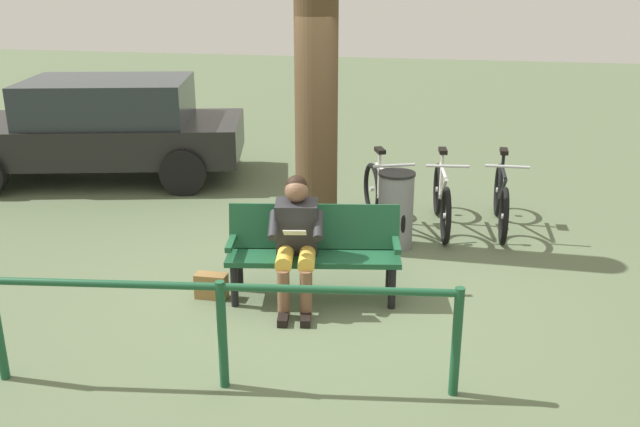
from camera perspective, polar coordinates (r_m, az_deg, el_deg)
ground_plane at (r=6.62m, az=-0.48°, el=-6.90°), size 40.00×40.00×0.00m
bench at (r=6.47m, az=-0.51°, el=-2.66°), size 1.66×0.75×0.87m
person_reading at (r=6.26m, az=-1.96°, el=-1.85°), size 0.54×0.81×1.20m
handbag at (r=6.65m, az=-8.92°, el=-5.89°), size 0.30×0.15×0.24m
tree_trunk at (r=7.44m, az=-0.31°, el=10.98°), size 0.46×0.46×3.71m
litter_bin at (r=7.72m, az=6.23°, el=0.30°), size 0.41×0.41×0.86m
bicycle_silver at (r=8.53m, az=14.66°, el=1.09°), size 0.48×1.68×0.94m
bicycle_green at (r=8.40m, az=9.97°, el=1.16°), size 0.48×1.67×0.94m
bicycle_black at (r=8.32m, az=5.18°, el=1.21°), size 0.73×1.58×0.94m
railing_fence at (r=5.07m, az=-8.13°, el=-8.12°), size 3.40×0.54×0.85m
parked_car at (r=10.78m, az=-17.52°, el=6.81°), size 4.51×2.78×1.47m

